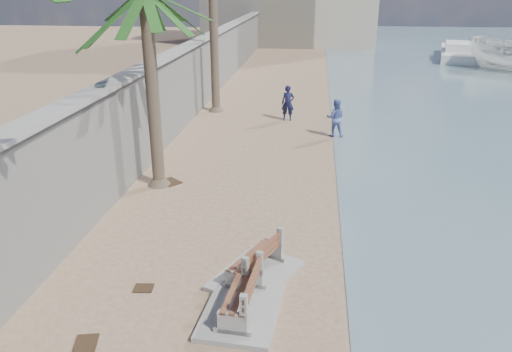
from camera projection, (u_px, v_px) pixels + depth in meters
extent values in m
cube|color=gray|center=(198.00, 76.00, 26.95)|extent=(0.45, 70.00, 3.50)
cube|color=gray|center=(197.00, 41.00, 26.29)|extent=(0.80, 70.00, 0.12)
cube|color=gray|center=(242.00, 310.00, 10.51)|extent=(1.69, 2.34, 0.12)
cube|color=gray|center=(255.00, 275.00, 11.77)|extent=(2.26, 2.61, 0.12)
cylinder|color=brown|center=(153.00, 96.00, 16.00)|extent=(0.42, 0.42, 6.19)
cylinder|color=brown|center=(214.00, 24.00, 25.19)|extent=(0.44, 0.44, 9.04)
imported|color=#121433|center=(288.00, 101.00, 24.69)|extent=(0.73, 0.50, 2.00)
imported|color=#5264AA|center=(336.00, 116.00, 22.13)|extent=(0.92, 0.73, 1.87)
cube|color=#382616|center=(86.00, 343.00, 9.62)|extent=(0.54, 0.62, 0.03)
cube|color=#382616|center=(170.00, 182.00, 17.33)|extent=(0.94, 0.92, 0.03)
cube|color=#382616|center=(144.00, 288.00, 11.35)|extent=(0.47, 0.39, 0.03)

